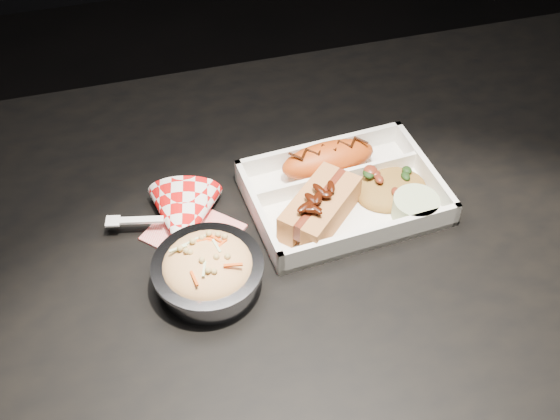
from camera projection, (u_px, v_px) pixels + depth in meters
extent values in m
cube|color=black|center=(317.00, 242.00, 0.92)|extent=(1.20, 0.80, 0.03)
cylinder|color=black|center=(504.00, 186.00, 1.53)|extent=(0.05, 0.05, 0.72)
cube|color=white|center=(343.00, 201.00, 0.95)|extent=(0.26, 0.20, 0.01)
cube|color=white|center=(320.00, 152.00, 0.99)|extent=(0.25, 0.03, 0.04)
cube|color=white|center=(371.00, 238.00, 0.88)|extent=(0.25, 0.03, 0.04)
cube|color=white|center=(258.00, 215.00, 0.91)|extent=(0.02, 0.18, 0.04)
cube|color=white|center=(425.00, 172.00, 0.97)|extent=(0.02, 0.18, 0.04)
cube|color=white|center=(337.00, 181.00, 0.96)|extent=(0.23, 0.02, 0.03)
ellipsoid|color=#C34A13|center=(328.00, 159.00, 0.97)|extent=(0.14, 0.06, 0.05)
cube|color=#BA773F|center=(332.00, 214.00, 0.90)|extent=(0.10, 0.10, 0.04)
cube|color=#BA773F|center=(309.00, 204.00, 0.91)|extent=(0.10, 0.10, 0.04)
cylinder|color=maroon|center=(320.00, 204.00, 0.90)|extent=(0.10, 0.10, 0.03)
ellipsoid|color=olive|center=(392.00, 184.00, 0.94)|extent=(0.11, 0.09, 0.03)
cylinder|color=#AABD8F|center=(415.00, 208.00, 0.91)|extent=(0.06, 0.06, 0.03)
cylinder|color=silver|center=(209.00, 276.00, 0.84)|extent=(0.12, 0.12, 0.04)
cylinder|color=silver|center=(208.00, 266.00, 0.83)|extent=(0.13, 0.13, 0.01)
ellipsoid|color=beige|center=(208.00, 266.00, 0.83)|extent=(0.11, 0.11, 0.04)
cube|color=red|center=(193.00, 233.00, 0.91)|extent=(0.14, 0.14, 0.00)
cone|color=red|center=(183.00, 220.00, 0.91)|extent=(0.12, 0.13, 0.10)
cube|color=white|center=(140.00, 220.00, 0.90)|extent=(0.06, 0.02, 0.00)
cube|color=white|center=(113.00, 221.00, 0.90)|extent=(0.02, 0.02, 0.00)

